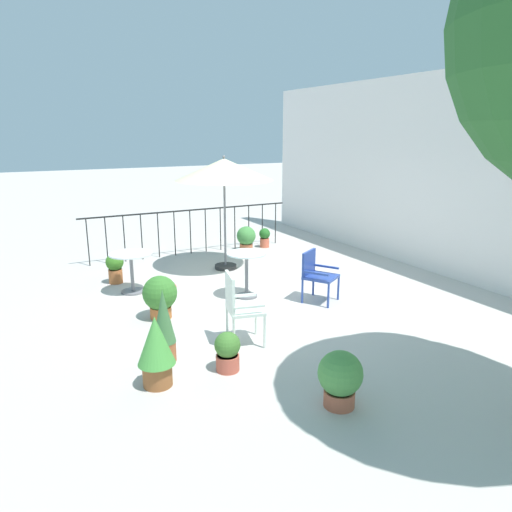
{
  "coord_description": "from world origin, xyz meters",
  "views": [
    {
      "loc": [
        6.66,
        -3.62,
        2.72
      ],
      "look_at": [
        0.0,
        -0.11,
        0.74
      ],
      "focal_mm": 33.39,
      "sensor_mm": 36.0,
      "label": 1
    }
  ],
  "objects": [
    {
      "name": "ground_plane",
      "position": [
        0.0,
        0.0,
        0.0
      ],
      "size": [
        60.0,
        60.0,
        0.0
      ],
      "primitive_type": "plane",
      "color": "beige"
    },
    {
      "name": "villa_facade",
      "position": [
        0.0,
        3.87,
        1.91
      ],
      "size": [
        11.18,
        0.3,
        3.82
      ],
      "primitive_type": "cube",
      "color": "white",
      "rests_on": "ground"
    },
    {
      "name": "terrace_railing",
      "position": [
        -3.4,
        0.0,
        0.68
      ],
      "size": [
        0.03,
        4.84,
        1.01
      ],
      "color": "black",
      "rests_on": "ground"
    },
    {
      "name": "patio_umbrella_0",
      "position": [
        -1.89,
        0.19,
        1.98
      ],
      "size": [
        1.93,
        1.93,
        2.27
      ],
      "color": "#2D2D2D",
      "rests_on": "ground"
    },
    {
      "name": "cafe_table_0",
      "position": [
        -1.3,
        -1.85,
        0.49
      ],
      "size": [
        0.74,
        0.74,
        0.71
      ],
      "color": "silver",
      "rests_on": "ground"
    },
    {
      "name": "cafe_table_1",
      "position": [
        -0.17,
        -0.2,
        0.53
      ],
      "size": [
        0.66,
        0.66,
        0.77
      ],
      "color": "white",
      "rests_on": "ground"
    },
    {
      "name": "patio_chair_0",
      "position": [
        0.53,
        0.73,
        0.48
      ],
      "size": [
        0.67,
        0.67,
        0.83
      ],
      "color": "#274193",
      "rests_on": "ground"
    },
    {
      "name": "patio_chair_1",
      "position": [
        1.42,
        -1.11,
        0.55
      ],
      "size": [
        0.57,
        0.54,
        0.96
      ],
      "color": "white",
      "rests_on": "ground"
    },
    {
      "name": "potted_plant_0",
      "position": [
        1.45,
        -2.12,
        0.46
      ],
      "size": [
        0.28,
        0.28,
        0.92
      ],
      "color": "#A85B36",
      "rests_on": "ground"
    },
    {
      "name": "potted_plant_1",
      "position": [
        2.02,
        -1.55,
        0.24
      ],
      "size": [
        0.31,
        0.31,
        0.48
      ],
      "color": "#BC5441",
      "rests_on": "ground"
    },
    {
      "name": "potted_plant_2",
      "position": [
        -3.14,
        1.79,
        0.25
      ],
      "size": [
        0.26,
        0.26,
        0.47
      ],
      "color": "#D16248",
      "rests_on": "ground"
    },
    {
      "name": "potted_plant_3",
      "position": [
        1.97,
        -2.37,
        0.44
      ],
      "size": [
        0.41,
        0.41,
        0.81
      ],
      "color": "brown",
      "rests_on": "ground"
    },
    {
      "name": "potted_plant_4",
      "position": [
        -3.06,
        1.25,
        0.31
      ],
      "size": [
        0.44,
        0.44,
        0.57
      ],
      "color": "#B4613D",
      "rests_on": "ground"
    },
    {
      "name": "potted_plant_5",
      "position": [
        0.07,
        -1.76,
        0.36
      ],
      "size": [
        0.52,
        0.53,
        0.65
      ],
      "color": "#B86331",
      "rests_on": "ground"
    },
    {
      "name": "potted_plant_6",
      "position": [
        -1.97,
        -2.0,
        0.31
      ],
      "size": [
        0.32,
        0.32,
        0.56
      ],
      "color": "#B26234",
      "rests_on": "ground"
    },
    {
      "name": "potted_plant_7",
      "position": [
        3.23,
        -0.85,
        0.32
      ],
      "size": [
        0.46,
        0.46,
        0.6
      ],
      "color": "#AF5A3F",
      "rests_on": "ground"
    }
  ]
}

